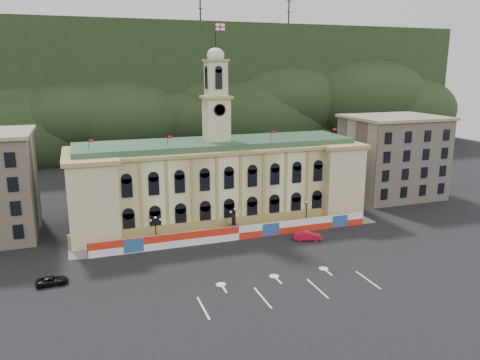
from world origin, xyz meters
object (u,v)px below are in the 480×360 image
object	(u,v)px
red_sedan	(308,236)
statue	(233,228)
lamp_center	(235,220)
black_suv	(52,281)

from	to	relation	value
red_sedan	statue	bearing A→B (deg)	73.26
statue	lamp_center	distance (m)	2.14
lamp_center	red_sedan	world-z (taller)	lamp_center
statue	red_sedan	bearing A→B (deg)	-32.22
lamp_center	red_sedan	bearing A→B (deg)	-28.42
lamp_center	black_suv	size ratio (longest dim) A/B	1.18
statue	red_sedan	xyz separation A→B (m)	(11.21, -7.07, -0.41)
red_sedan	lamp_center	bearing A→B (deg)	77.07
lamp_center	red_sedan	size ratio (longest dim) A/B	1.03
statue	black_suv	xyz separation A→B (m)	(-30.00, -10.94, -0.59)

